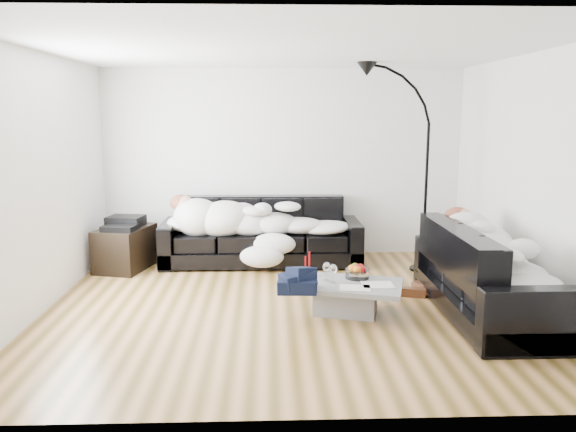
{
  "coord_description": "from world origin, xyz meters",
  "views": [
    {
      "loc": [
        -0.21,
        -5.63,
        1.98
      ],
      "look_at": [
        0.0,
        0.3,
        0.9
      ],
      "focal_mm": 35.0,
      "sensor_mm": 36.0,
      "label": 1
    }
  ],
  "objects_px": {
    "sleeper_back": "(261,217)",
    "wine_glass_c": "(333,274)",
    "wine_glass_a": "(326,272)",
    "floor_lamp": "(426,182)",
    "candle_right": "(309,264)",
    "fruit_bowl": "(357,271)",
    "candle_left": "(305,267)",
    "sofa_right": "(489,271)",
    "sleeper_right": "(490,251)",
    "coffee_table": "(346,298)",
    "av_cabinet": "(125,248)",
    "stereo": "(124,222)",
    "sofa_back": "(261,231)",
    "shoes": "(418,290)",
    "wine_glass_b": "(314,276)"
  },
  "relations": [
    {
      "from": "sleeper_back",
      "to": "av_cabinet",
      "type": "bearing_deg",
      "value": -174.03
    },
    {
      "from": "shoes",
      "to": "stereo",
      "type": "relative_size",
      "value": 1.08
    },
    {
      "from": "fruit_bowl",
      "to": "stereo",
      "type": "relative_size",
      "value": 0.56
    },
    {
      "from": "floor_lamp",
      "to": "sofa_right",
      "type": "bearing_deg",
      "value": -95.43
    },
    {
      "from": "wine_glass_a",
      "to": "candle_right",
      "type": "height_order",
      "value": "candle_right"
    },
    {
      "from": "sleeper_right",
      "to": "wine_glass_c",
      "type": "xyz_separation_m",
      "value": [
        -1.55,
        0.05,
        -0.23
      ]
    },
    {
      "from": "wine_glass_b",
      "to": "wine_glass_c",
      "type": "distance_m",
      "value": 0.19
    },
    {
      "from": "sofa_back",
      "to": "candle_right",
      "type": "relative_size",
      "value": 10.52
    },
    {
      "from": "sofa_right",
      "to": "fruit_bowl",
      "type": "bearing_deg",
      "value": 81.03
    },
    {
      "from": "fruit_bowl",
      "to": "wine_glass_c",
      "type": "relative_size",
      "value": 1.32
    },
    {
      "from": "coffee_table",
      "to": "wine_glass_a",
      "type": "bearing_deg",
      "value": 156.04
    },
    {
      "from": "wine_glass_b",
      "to": "candle_left",
      "type": "xyz_separation_m",
      "value": [
        -0.07,
        0.24,
        0.03
      ]
    },
    {
      "from": "fruit_bowl",
      "to": "av_cabinet",
      "type": "bearing_deg",
      "value": 149.82
    },
    {
      "from": "sleeper_right",
      "to": "fruit_bowl",
      "type": "bearing_deg",
      "value": 81.03
    },
    {
      "from": "wine_glass_a",
      "to": "floor_lamp",
      "type": "bearing_deg",
      "value": 46.58
    },
    {
      "from": "coffee_table",
      "to": "shoes",
      "type": "distance_m",
      "value": 1.06
    },
    {
      "from": "av_cabinet",
      "to": "fruit_bowl",
      "type": "bearing_deg",
      "value": -15.85
    },
    {
      "from": "sleeper_back",
      "to": "candle_right",
      "type": "height_order",
      "value": "sleeper_back"
    },
    {
      "from": "fruit_bowl",
      "to": "wine_glass_a",
      "type": "bearing_deg",
      "value": -167.23
    },
    {
      "from": "sleeper_right",
      "to": "fruit_bowl",
      "type": "relative_size",
      "value": 7.53
    },
    {
      "from": "sofa_back",
      "to": "av_cabinet",
      "type": "relative_size",
      "value": 3.32
    },
    {
      "from": "fruit_bowl",
      "to": "candle_right",
      "type": "bearing_deg",
      "value": 166.49
    },
    {
      "from": "wine_glass_b",
      "to": "stereo",
      "type": "height_order",
      "value": "stereo"
    },
    {
      "from": "sleeper_back",
      "to": "wine_glass_a",
      "type": "relative_size",
      "value": 11.96
    },
    {
      "from": "sofa_right",
      "to": "floor_lamp",
      "type": "relative_size",
      "value": 0.95
    },
    {
      "from": "wine_glass_c",
      "to": "candle_left",
      "type": "distance_m",
      "value": 0.34
    },
    {
      "from": "stereo",
      "to": "floor_lamp",
      "type": "relative_size",
      "value": 0.19
    },
    {
      "from": "sofa_back",
      "to": "candle_left",
      "type": "xyz_separation_m",
      "value": [
        0.47,
        -1.78,
        -0.0
      ]
    },
    {
      "from": "shoes",
      "to": "av_cabinet",
      "type": "xyz_separation_m",
      "value": [
        -3.52,
        1.19,
        0.22
      ]
    },
    {
      "from": "wine_glass_b",
      "to": "stereo",
      "type": "xyz_separation_m",
      "value": [
        -2.31,
        1.78,
        0.21
      ]
    },
    {
      "from": "wine_glass_a",
      "to": "stereo",
      "type": "xyz_separation_m",
      "value": [
        -2.44,
        1.68,
        0.2
      ]
    },
    {
      "from": "shoes",
      "to": "floor_lamp",
      "type": "bearing_deg",
      "value": 99.61
    },
    {
      "from": "sofa_back",
      "to": "coffee_table",
      "type": "bearing_deg",
      "value": -66.6
    },
    {
      "from": "fruit_bowl",
      "to": "candle_left",
      "type": "bearing_deg",
      "value": 172.99
    },
    {
      "from": "sofa_back",
      "to": "fruit_bowl",
      "type": "height_order",
      "value": "sofa_back"
    },
    {
      "from": "wine_glass_a",
      "to": "floor_lamp",
      "type": "xyz_separation_m",
      "value": [
        1.4,
        1.48,
        0.73
      ]
    },
    {
      "from": "sofa_back",
      "to": "sofa_right",
      "type": "distance_m",
      "value": 3.07
    },
    {
      "from": "candle_left",
      "to": "sofa_right",
      "type": "bearing_deg",
      "value": -8.4
    },
    {
      "from": "wine_glass_b",
      "to": "stereo",
      "type": "bearing_deg",
      "value": 142.41
    },
    {
      "from": "sleeper_back",
      "to": "wine_glass_c",
      "type": "xyz_separation_m",
      "value": [
        0.74,
        -1.94,
        -0.23
      ]
    },
    {
      "from": "wine_glass_b",
      "to": "shoes",
      "type": "relative_size",
      "value": 0.32
    },
    {
      "from": "floor_lamp",
      "to": "av_cabinet",
      "type": "bearing_deg",
      "value": 164.09
    },
    {
      "from": "stereo",
      "to": "floor_lamp",
      "type": "distance_m",
      "value": 3.88
    },
    {
      "from": "wine_glass_a",
      "to": "candle_right",
      "type": "xyz_separation_m",
      "value": [
        -0.16,
        0.19,
        0.03
      ]
    },
    {
      "from": "sleeper_back",
      "to": "wine_glass_b",
      "type": "distance_m",
      "value": 2.05
    },
    {
      "from": "av_cabinet",
      "to": "sleeper_right",
      "type": "bearing_deg",
      "value": -9.75
    },
    {
      "from": "sofa_right",
      "to": "av_cabinet",
      "type": "distance_m",
      "value": 4.44
    },
    {
      "from": "fruit_bowl",
      "to": "av_cabinet",
      "type": "height_order",
      "value": "av_cabinet"
    },
    {
      "from": "sofa_right",
      "to": "wine_glass_b",
      "type": "bearing_deg",
      "value": 88.94
    },
    {
      "from": "sleeper_right",
      "to": "floor_lamp",
      "type": "relative_size",
      "value": 0.81
    }
  ]
}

